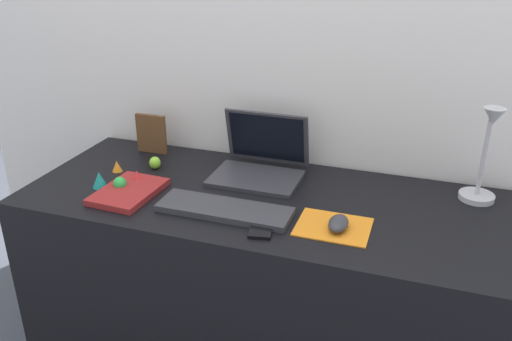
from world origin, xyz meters
TOP-DOWN VIEW (x-y plane):
  - back_wall at (0.00, 0.35)m, footprint 2.77×0.05m
  - desk at (0.00, 0.00)m, footprint 1.57×0.63m
  - laptop at (-0.07, 0.17)m, footprint 0.30×0.26m
  - keyboard at (-0.08, -0.14)m, footprint 0.41×0.13m
  - mousepad at (0.25, -0.12)m, footprint 0.21×0.17m
  - mouse at (0.26, -0.13)m, footprint 0.06×0.10m
  - cell_phone at (0.06, -0.19)m, footprint 0.09×0.14m
  - desk_lamp at (0.64, 0.18)m, footprint 0.11×0.15m
  - notebook_pad at (-0.42, -0.12)m, footprint 0.18×0.25m
  - picture_frame at (-0.53, 0.23)m, footprint 0.12×0.02m
  - toy_figurine_lime at (-0.44, 0.09)m, footprint 0.04×0.04m
  - toy_figurine_teal at (-0.54, -0.11)m, footprint 0.05×0.05m
  - toy_figurine_green at (-0.46, -0.11)m, footprint 0.04×0.04m
  - toy_figurine_orange at (-0.56, 0.03)m, footprint 0.04×0.04m
  - toy_figurine_red at (-0.43, -0.04)m, footprint 0.04×0.04m

SIDE VIEW (x-z plane):
  - desk at x=0.00m, z-range 0.00..0.74m
  - mousepad at x=0.25m, z-range 0.74..0.74m
  - cell_phone at x=0.06m, z-range 0.74..0.75m
  - keyboard at x=-0.08m, z-range 0.74..0.76m
  - notebook_pad at x=-0.42m, z-range 0.74..0.76m
  - toy_figurine_orange at x=-0.56m, z-range 0.74..0.78m
  - mouse at x=0.26m, z-range 0.74..0.78m
  - toy_figurine_lime at x=-0.44m, z-range 0.74..0.78m
  - toy_figurine_green at x=-0.46m, z-range 0.74..0.79m
  - toy_figurine_red at x=-0.43m, z-range 0.74..0.79m
  - toy_figurine_teal at x=-0.54m, z-range 0.74..0.79m
  - laptop at x=-0.07m, z-range 0.69..0.90m
  - back_wall at x=0.00m, z-range 0.00..1.59m
  - picture_frame at x=-0.53m, z-range 0.74..0.89m
  - desk_lamp at x=0.64m, z-range 0.73..1.05m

